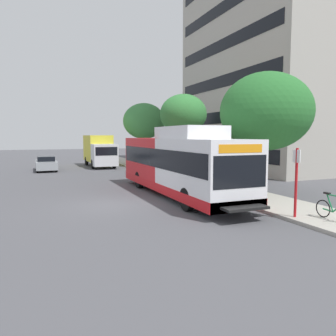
% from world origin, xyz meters
% --- Properties ---
extents(ground_plane, '(120.00, 120.00, 0.00)m').
position_xyz_m(ground_plane, '(0.00, 8.00, 0.00)').
color(ground_plane, '#4C4C51').
extents(sidewalk_curb, '(3.00, 56.00, 0.14)m').
position_xyz_m(sidewalk_curb, '(7.00, 6.00, 0.07)').
color(sidewalk_curb, '#A8A399').
rests_on(sidewalk_curb, ground).
extents(transit_bus, '(2.58, 12.25, 3.65)m').
position_xyz_m(transit_bus, '(3.90, 1.10, 1.70)').
color(transit_bus, white).
rests_on(transit_bus, ground).
extents(bus_stop_sign_pole, '(0.10, 0.36, 2.60)m').
position_xyz_m(bus_stop_sign_pole, '(5.83, -5.41, 1.65)').
color(bus_stop_sign_pole, red).
rests_on(bus_stop_sign_pole, sidewalk_curb).
extents(bicycle_parked, '(0.52, 1.76, 1.02)m').
position_xyz_m(bicycle_parked, '(6.77, -6.40, 0.56)').
color(bicycle_parked, black).
rests_on(bicycle_parked, sidewalk_curb).
extents(street_tree_near_stop, '(4.74, 4.74, 6.32)m').
position_xyz_m(street_tree_near_stop, '(8.03, -0.82, 4.44)').
color(street_tree_near_stop, '#4C3823').
rests_on(street_tree_near_stop, sidewalk_curb).
extents(street_tree_mid_block, '(3.69, 3.69, 6.32)m').
position_xyz_m(street_tree_mid_block, '(7.86, 8.96, 4.87)').
color(street_tree_mid_block, '#4C3823').
rests_on(street_tree_mid_block, sidewalk_curb).
extents(street_tree_far_block, '(4.42, 4.42, 6.49)m').
position_xyz_m(street_tree_far_block, '(7.78, 18.62, 4.74)').
color(street_tree_far_block, '#4C3823').
rests_on(street_tree_far_block, sidewalk_curb).
extents(parked_car_far_lane, '(1.80, 4.50, 1.33)m').
position_xyz_m(parked_car_far_lane, '(-2.13, 17.43, 0.66)').
color(parked_car_far_lane, '#93999E').
rests_on(parked_car_far_lane, ground).
extents(box_truck_background, '(2.32, 7.01, 3.25)m').
position_xyz_m(box_truck_background, '(3.18, 19.59, 1.74)').
color(box_truck_background, silver).
rests_on(box_truck_background, ground).
extents(apartment_tower_backdrop, '(13.46, 17.26, 32.62)m').
position_xyz_m(apartment_tower_backdrop, '(19.77, 11.73, 16.31)').
color(apartment_tower_backdrop, '#ADA89E').
rests_on(apartment_tower_backdrop, ground).
extents(lattice_comm_tower, '(1.10, 1.10, 26.66)m').
position_xyz_m(lattice_comm_tower, '(16.13, 25.46, 8.80)').
color(lattice_comm_tower, '#B7B7BC').
rests_on(lattice_comm_tower, ground).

